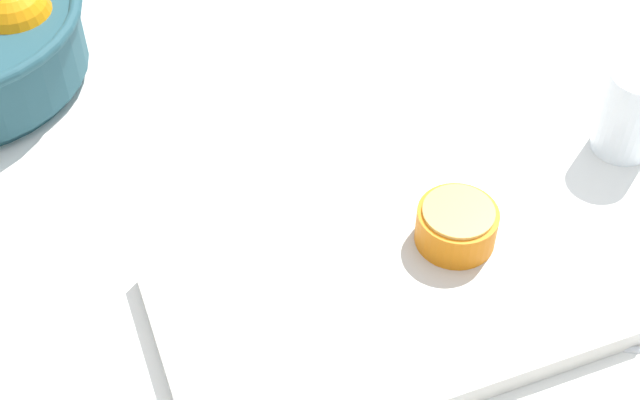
{
  "coord_description": "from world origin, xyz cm",
  "views": [
    {
      "loc": [
        -21.48,
        -43.89,
        60.01
      ],
      "look_at": [
        -2.12,
        1.74,
        6.51
      ],
      "focal_mm": 51.98,
      "sensor_mm": 36.0,
      "label": 1
    }
  ],
  "objects": [
    {
      "name": "cutting_board",
      "position": [
        -0.3,
        -5.9,
        1.04
      ],
      "size": [
        35.84,
        21.24,
        2.08
      ],
      "primitive_type": "cube",
      "rotation": [
        0.0,
        0.0,
        -0.04
      ],
      "color": "beige",
      "rests_on": "ground_plane"
    },
    {
      "name": "juice_glass",
      "position": [
        28.73,
        2.68,
        3.93
      ],
      "size": [
        5.55,
        5.55,
        8.52
      ],
      "color": "white",
      "rests_on": "ground_plane"
    },
    {
      "name": "orange_half_0",
      "position": [
        7.93,
        -2.84,
        3.83
      ],
      "size": [
        6.6,
        6.6,
        3.55
      ],
      "color": "orange",
      "rests_on": "cutting_board"
    },
    {
      "name": "ground_plane",
      "position": [
        0.0,
        0.0,
        -1.5
      ],
      "size": [
        110.1,
        103.37,
        3.0
      ],
      "primitive_type": "cube",
      "color": "white"
    }
  ]
}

